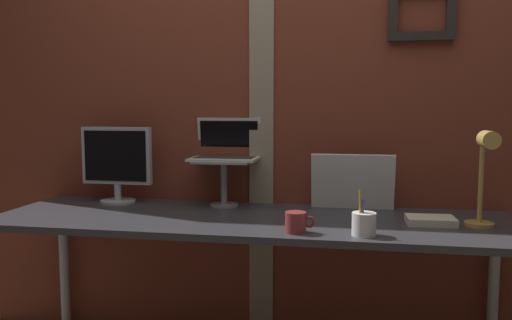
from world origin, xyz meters
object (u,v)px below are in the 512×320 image
(laptop, at_px, (226,148))
(coffee_mug, at_px, (296,222))
(whiteboard_panel, at_px, (353,182))
(pen_cup, at_px, (364,224))
(desk_lamp, at_px, (485,168))
(monitor, at_px, (117,160))

(laptop, height_order, coffee_mug, laptop)
(whiteboard_panel, relative_size, pen_cup, 2.21)
(desk_lamp, height_order, coffee_mug, desk_lamp)
(laptop, distance_m, desk_lamp, 1.21)
(laptop, bearing_deg, pen_cup, -38.55)
(desk_lamp, bearing_deg, whiteboard_panel, 149.23)
(pen_cup, height_order, coffee_mug, pen_cup)
(monitor, relative_size, pen_cup, 2.18)
(monitor, height_order, desk_lamp, desk_lamp)
(monitor, xyz_separation_m, whiteboard_panel, (1.20, 0.03, -0.09))
(desk_lamp, xyz_separation_m, pen_cup, (-0.48, -0.20, -0.20))
(laptop, relative_size, coffee_mug, 2.78)
(laptop, relative_size, pen_cup, 1.86)
(coffee_mug, bearing_deg, laptop, 127.51)
(whiteboard_panel, bearing_deg, pen_cup, -85.10)
(laptop, xyz_separation_m, whiteboard_panel, (0.63, -0.03, -0.15))
(whiteboard_panel, xyz_separation_m, pen_cup, (0.04, -0.51, -0.09))
(desk_lamp, xyz_separation_m, coffee_mug, (-0.74, -0.20, -0.21))
(whiteboard_panel, xyz_separation_m, desk_lamp, (0.52, -0.31, 0.12))
(laptop, bearing_deg, monitor, -174.01)
(pen_cup, bearing_deg, coffee_mug, -179.99)
(desk_lamp, distance_m, pen_cup, 0.56)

